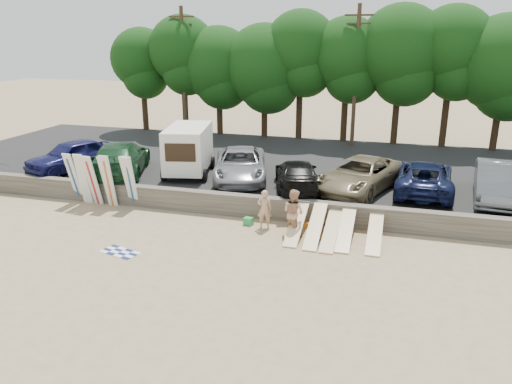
{
  "coord_description": "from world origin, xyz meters",
  "views": [
    {
      "loc": [
        4.81,
        -17.35,
        8.0
      ],
      "look_at": [
        -0.98,
        3.0,
        1.19
      ],
      "focal_mm": 35.0,
      "sensor_mm": 36.0,
      "label": 1
    }
  ],
  "objects_px": {
    "car_3": "(297,175)",
    "beachgoer_b": "(294,212)",
    "box_trailer": "(188,148)",
    "car_1": "(121,158)",
    "car_5": "(424,177)",
    "car_4": "(360,175)",
    "car_0": "(72,156)",
    "cooler": "(248,221)",
    "beachgoer_a": "(264,209)",
    "car_2": "(240,164)",
    "car_6": "(497,182)"
  },
  "relations": [
    {
      "from": "box_trailer",
      "to": "beachgoer_b",
      "type": "height_order",
      "value": "box_trailer"
    },
    {
      "from": "car_2",
      "to": "beachgoer_a",
      "type": "distance_m",
      "value": 5.2
    },
    {
      "from": "car_0",
      "to": "beachgoer_b",
      "type": "distance_m",
      "value": 13.77
    },
    {
      "from": "box_trailer",
      "to": "car_3",
      "type": "distance_m",
      "value": 6.22
    },
    {
      "from": "car_0",
      "to": "beachgoer_a",
      "type": "relative_size",
      "value": 2.98
    },
    {
      "from": "car_0",
      "to": "car_1",
      "type": "xyz_separation_m",
      "value": [
        2.89,
        0.12,
        0.03
      ]
    },
    {
      "from": "car_2",
      "to": "car_5",
      "type": "height_order",
      "value": "car_2"
    },
    {
      "from": "box_trailer",
      "to": "beachgoer_b",
      "type": "bearing_deg",
      "value": -49.05
    },
    {
      "from": "box_trailer",
      "to": "car_2",
      "type": "distance_m",
      "value": 3.01
    },
    {
      "from": "box_trailer",
      "to": "car_1",
      "type": "xyz_separation_m",
      "value": [
        -3.51,
        -0.99,
        -0.56
      ]
    },
    {
      "from": "car_3",
      "to": "beachgoer_b",
      "type": "distance_m",
      "value": 4.1
    },
    {
      "from": "car_1",
      "to": "cooler",
      "type": "bearing_deg",
      "value": 136.95
    },
    {
      "from": "car_4",
      "to": "beachgoer_a",
      "type": "bearing_deg",
      "value": -110.31
    },
    {
      "from": "car_2",
      "to": "car_3",
      "type": "distance_m",
      "value": 3.28
    },
    {
      "from": "car_1",
      "to": "beachgoer_b",
      "type": "height_order",
      "value": "car_1"
    },
    {
      "from": "car_2",
      "to": "beachgoer_a",
      "type": "height_order",
      "value": "car_2"
    },
    {
      "from": "car_4",
      "to": "cooler",
      "type": "distance_m",
      "value": 6.12
    },
    {
      "from": "car_5",
      "to": "car_0",
      "type": "bearing_deg",
      "value": 5.9
    },
    {
      "from": "car_1",
      "to": "car_5",
      "type": "height_order",
      "value": "car_1"
    },
    {
      "from": "car_1",
      "to": "car_3",
      "type": "bearing_deg",
      "value": 159.88
    },
    {
      "from": "box_trailer",
      "to": "cooler",
      "type": "relative_size",
      "value": 11.5
    },
    {
      "from": "car_1",
      "to": "cooler",
      "type": "relative_size",
      "value": 16.05
    },
    {
      "from": "car_3",
      "to": "beachgoer_b",
      "type": "xyz_separation_m",
      "value": [
        0.69,
        -4.02,
        -0.43
      ]
    },
    {
      "from": "car_2",
      "to": "car_6",
      "type": "bearing_deg",
      "value": -16.61
    },
    {
      "from": "car_1",
      "to": "beachgoer_a",
      "type": "xyz_separation_m",
      "value": [
        8.94,
        -3.68,
        -0.74
      ]
    },
    {
      "from": "car_5",
      "to": "cooler",
      "type": "xyz_separation_m",
      "value": [
        -7.31,
        -4.57,
        -1.31
      ]
    },
    {
      "from": "car_0",
      "to": "car_6",
      "type": "height_order",
      "value": "car_0"
    },
    {
      "from": "car_6",
      "to": "beachgoer_b",
      "type": "relative_size",
      "value": 2.65
    },
    {
      "from": "car_0",
      "to": "car_5",
      "type": "height_order",
      "value": "car_0"
    },
    {
      "from": "car_1",
      "to": "beachgoer_b",
      "type": "relative_size",
      "value": 3.12
    },
    {
      "from": "car_2",
      "to": "cooler",
      "type": "relative_size",
      "value": 14.78
    },
    {
      "from": "car_0",
      "to": "car_2",
      "type": "xyz_separation_m",
      "value": [
        9.33,
        0.96,
        -0.08
      ]
    },
    {
      "from": "car_3",
      "to": "car_5",
      "type": "distance_m",
      "value": 6.0
    },
    {
      "from": "car_0",
      "to": "beachgoer_b",
      "type": "relative_size",
      "value": 2.58
    },
    {
      "from": "car_0",
      "to": "car_6",
      "type": "xyz_separation_m",
      "value": [
        21.49,
        0.89,
        -0.01
      ]
    },
    {
      "from": "beachgoer_a",
      "to": "cooler",
      "type": "relative_size",
      "value": 4.46
    },
    {
      "from": "car_1",
      "to": "car_5",
      "type": "relative_size",
      "value": 1.11
    },
    {
      "from": "car_6",
      "to": "car_5",
      "type": "bearing_deg",
      "value": -178.82
    },
    {
      "from": "car_6",
      "to": "cooler",
      "type": "relative_size",
      "value": 13.63
    },
    {
      "from": "car_0",
      "to": "cooler",
      "type": "xyz_separation_m",
      "value": [
        11.07,
        -3.41,
        -1.4
      ]
    },
    {
      "from": "car_6",
      "to": "cooler",
      "type": "height_order",
      "value": "car_6"
    },
    {
      "from": "beachgoer_b",
      "to": "car_4",
      "type": "bearing_deg",
      "value": -86.31
    },
    {
      "from": "car_6",
      "to": "car_0",
      "type": "bearing_deg",
      "value": -171.5
    },
    {
      "from": "beachgoer_a",
      "to": "cooler",
      "type": "height_order",
      "value": "beachgoer_a"
    },
    {
      "from": "car_1",
      "to": "beachgoer_b",
      "type": "bearing_deg",
      "value": 138.61
    },
    {
      "from": "car_4",
      "to": "car_1",
      "type": "bearing_deg",
      "value": -157.39
    },
    {
      "from": "box_trailer",
      "to": "car_0",
      "type": "height_order",
      "value": "box_trailer"
    },
    {
      "from": "box_trailer",
      "to": "car_6",
      "type": "bearing_deg",
      "value": -13.02
    },
    {
      "from": "car_0",
      "to": "cooler",
      "type": "relative_size",
      "value": 13.27
    },
    {
      "from": "car_0",
      "to": "beachgoer_b",
      "type": "height_order",
      "value": "car_0"
    }
  ]
}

